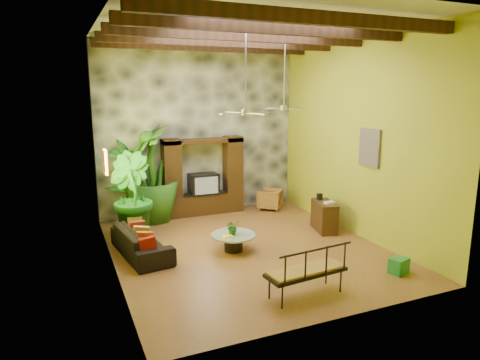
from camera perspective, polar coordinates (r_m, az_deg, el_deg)
name	(u,v)px	position (r m, az deg, el deg)	size (l,w,h in m)	color
ground	(246,248)	(10.22, 0.82, -9.05)	(7.00, 7.00, 0.00)	brown
ceiling	(247,25)	(9.63, 0.92, 19.94)	(6.00, 7.00, 0.02)	silver
back_wall	(199,130)	(12.87, -5.53, 6.72)	(6.00, 0.02, 5.00)	#A7A525
left_wall	(108,150)	(8.84, -17.25, 3.86)	(0.02, 7.00, 5.00)	#A7A525
right_wall	(355,137)	(11.17, 15.14, 5.57)	(0.02, 7.00, 5.00)	#A7A525
stone_accent_wall	(199,130)	(12.81, -5.45, 6.69)	(5.98, 0.10, 4.98)	#303336
ceiling_beams	(247,36)	(9.61, 0.91, 18.64)	(5.95, 5.36, 0.22)	#341A10
entertainment_center	(203,182)	(12.76, -4.89, -0.29)	(2.40, 0.55, 2.30)	#311C0D
ceiling_fan_front	(246,102)	(9.10, 0.76, 10.32)	(1.28, 1.28, 1.86)	#A3A3A7
ceiling_fan_back	(284,100)	(11.33, 5.90, 10.58)	(1.28, 1.28, 1.86)	#A3A3A7
wall_art_mask	(105,162)	(9.88, -17.50, 2.30)	(0.06, 0.32, 0.55)	gold
wall_art_painting	(370,148)	(10.70, 16.90, 4.13)	(0.06, 0.70, 0.90)	#275A92
sofa	(141,242)	(9.96, -13.03, -8.03)	(2.12, 0.83, 0.62)	black
wicker_armchair	(270,199)	(13.38, 4.00, -2.56)	(0.68, 0.70, 0.64)	olive
tall_plant_a	(130,181)	(12.19, -14.44, -0.18)	(1.24, 0.84, 2.36)	#175918
tall_plant_b	(130,196)	(10.93, -14.44, -2.07)	(1.19, 0.96, 2.17)	#1B6821
tall_plant_c	(151,173)	(12.23, -11.78, 0.96)	(1.55, 1.55, 2.77)	#2A6119
coffee_table	(234,240)	(9.97, -0.87, -8.01)	(1.03, 1.03, 0.40)	black
centerpiece_plant	(233,227)	(9.87, -0.98, -6.26)	(0.32, 0.28, 0.35)	#185D1B
yellow_tray	(228,236)	(9.75, -1.67, -7.50)	(0.25, 0.18, 0.03)	yellow
iron_bench	(308,269)	(7.85, 9.11, -11.66)	(1.56, 0.69, 0.57)	black
side_console	(324,216)	(11.53, 11.16, -4.77)	(0.44, 0.97, 0.78)	#351F10
green_bin	(399,266)	(9.41, 20.41, -10.67)	(0.37, 0.28, 0.32)	#1D6E2C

